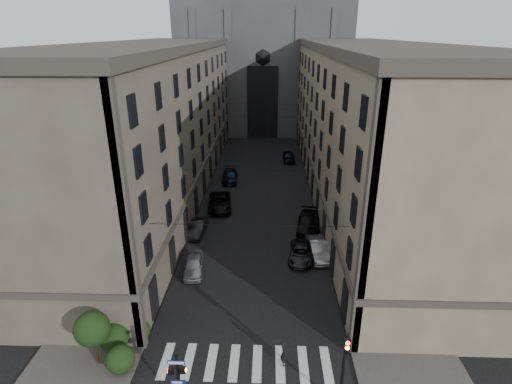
# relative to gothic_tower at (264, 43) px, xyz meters

# --- Properties ---
(sidewalk_left) EXTENTS (7.00, 80.00, 0.15)m
(sidewalk_left) POSITION_rel_gothic_tower_xyz_m (-10.50, -38.96, -17.72)
(sidewalk_left) COLOR #383533
(sidewalk_left) RESTS_ON ground
(sidewalk_right) EXTENTS (7.00, 80.00, 0.15)m
(sidewalk_right) POSITION_rel_gothic_tower_xyz_m (10.50, -38.96, -17.72)
(sidewalk_right) COLOR #383533
(sidewalk_right) RESTS_ON ground
(zebra_crossing) EXTENTS (11.00, 3.20, 0.01)m
(zebra_crossing) POSITION_rel_gothic_tower_xyz_m (0.00, -69.96, -17.79)
(zebra_crossing) COLOR beige
(zebra_crossing) RESTS_ON ground
(building_left) EXTENTS (13.60, 60.60, 18.85)m
(building_left) POSITION_rel_gothic_tower_xyz_m (-13.44, -38.96, -8.45)
(building_left) COLOR #463D36
(building_left) RESTS_ON ground
(building_right) EXTENTS (13.60, 60.60, 18.85)m
(building_right) POSITION_rel_gothic_tower_xyz_m (13.44, -38.96, -8.45)
(building_right) COLOR brown
(building_right) RESTS_ON ground
(gothic_tower) EXTENTS (35.00, 23.00, 58.00)m
(gothic_tower) POSITION_rel_gothic_tower_xyz_m (0.00, 0.00, 0.00)
(gothic_tower) COLOR #2D2D33
(gothic_tower) RESTS_ON ground
(pedestrian_signal_left) EXTENTS (1.02, 0.38, 4.00)m
(pedestrian_signal_left) POSITION_rel_gothic_tower_xyz_m (-3.51, -73.46, -15.48)
(pedestrian_signal_left) COLOR black
(pedestrian_signal_left) RESTS_ON ground
(traffic_light_right) EXTENTS (0.34, 0.50, 5.20)m
(traffic_light_right) POSITION_rel_gothic_tower_xyz_m (5.60, -73.04, -14.51)
(traffic_light_right) COLOR black
(traffic_light_right) RESTS_ON ground
(shrub_cluster) EXTENTS (3.90, 4.40, 3.90)m
(shrub_cluster) POSITION_rel_gothic_tower_xyz_m (-8.72, -69.95, -16.00)
(shrub_cluster) COLOR black
(shrub_cluster) RESTS_ON sidewalk_left
(tram_wires) EXTENTS (14.00, 60.00, 0.43)m
(tram_wires) POSITION_rel_gothic_tower_xyz_m (0.00, -39.33, -10.55)
(tram_wires) COLOR black
(tram_wires) RESTS_ON ground
(car_left_near) EXTENTS (2.16, 4.46, 1.47)m
(car_left_near) POSITION_rel_gothic_tower_xyz_m (-5.22, -59.53, -17.07)
(car_left_near) COLOR gray
(car_left_near) RESTS_ON ground
(car_left_midnear) EXTENTS (1.76, 4.36, 1.41)m
(car_left_midnear) POSITION_rel_gothic_tower_xyz_m (-6.14, -52.28, -17.09)
(car_left_midnear) COLOR black
(car_left_midnear) RESTS_ON ground
(car_left_midfar) EXTENTS (3.31, 6.11, 1.63)m
(car_left_midfar) POSITION_rel_gothic_tower_xyz_m (-4.53, -45.67, -16.99)
(car_left_midfar) COLOR black
(car_left_midfar) RESTS_ON ground
(car_left_far) EXTENTS (2.49, 5.40, 1.53)m
(car_left_far) POSITION_rel_gothic_tower_xyz_m (-4.20, -36.08, -17.03)
(car_left_far) COLOR black
(car_left_far) RESTS_ON ground
(car_right_near) EXTENTS (2.10, 4.85, 1.55)m
(car_right_near) POSITION_rel_gothic_tower_xyz_m (6.20, -56.46, -17.02)
(car_right_near) COLOR gray
(car_right_near) RESTS_ON ground
(car_right_midnear) EXTENTS (2.70, 4.92, 1.31)m
(car_right_midnear) POSITION_rel_gothic_tower_xyz_m (4.48, -57.05, -17.15)
(car_right_midnear) COLOR black
(car_right_midnear) RESTS_ON ground
(car_right_midfar) EXTENTS (3.04, 5.88, 1.63)m
(car_right_midfar) POSITION_rel_gothic_tower_xyz_m (5.69, -50.94, -16.98)
(car_right_midfar) COLOR black
(car_right_midfar) RESTS_ON ground
(car_right_far) EXTENTS (2.00, 4.63, 1.56)m
(car_right_far) POSITION_rel_gothic_tower_xyz_m (4.65, -26.25, -17.02)
(car_right_far) COLOR black
(car_right_far) RESTS_ON ground
(pedestrian) EXTENTS (0.51, 0.71, 1.81)m
(pedestrian) POSITION_rel_gothic_tower_xyz_m (2.48, -69.99, -16.89)
(pedestrian) COLOR black
(pedestrian) RESTS_ON ground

